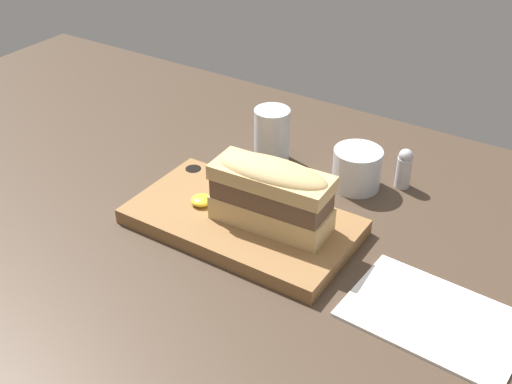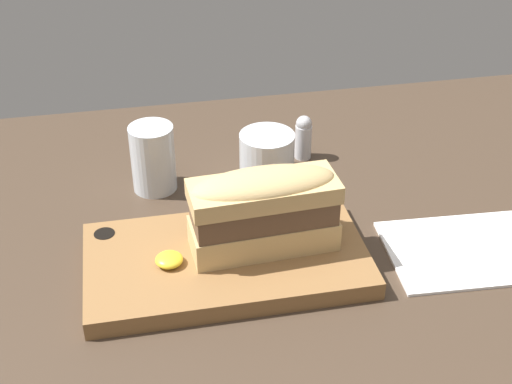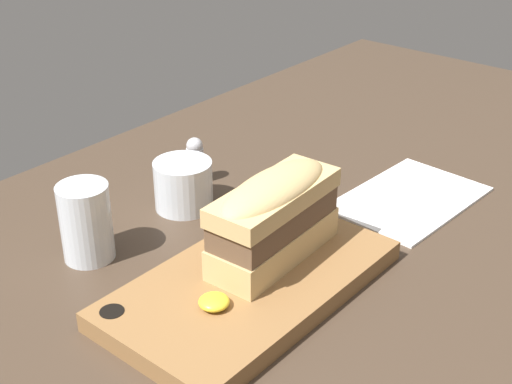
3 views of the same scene
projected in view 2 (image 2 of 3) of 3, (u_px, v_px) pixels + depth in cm
name	position (u px, v px, depth cm)	size (l,w,h in cm)	color
dining_table	(267.00, 301.00, 82.12)	(181.18, 102.89, 2.00)	#423326
serving_board	(226.00, 260.00, 85.08)	(33.34, 18.38, 2.37)	olive
sandwich	(264.00, 207.00, 82.55)	(17.57, 7.50, 10.30)	tan
mustard_dollop	(169.00, 260.00, 82.26)	(3.24, 3.24, 1.30)	yellow
water_glass	(153.00, 162.00, 98.32)	(6.13, 6.13, 9.58)	silver
wine_glass	(267.00, 158.00, 101.66)	(7.88, 7.88, 6.68)	silver
napkin	(473.00, 250.00, 88.29)	(22.10, 15.46, 0.40)	white
salt_shaker	(303.00, 137.00, 105.76)	(2.47, 2.47, 6.88)	silver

